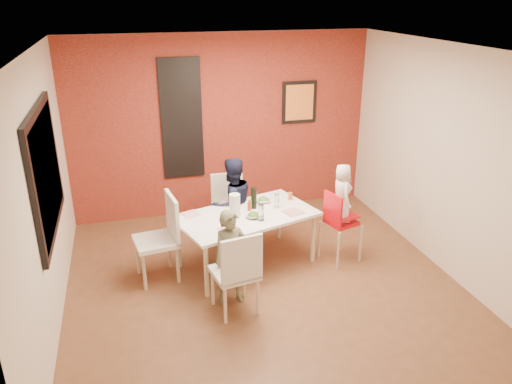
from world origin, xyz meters
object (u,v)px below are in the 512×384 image
object	(u,v)px
dining_table	(246,219)
child_far	(232,204)
chair_near	(238,270)
chair_far	(229,205)
toddler	(342,193)
high_chair	(339,220)
paper_towel_roll	(235,206)
child_near	(231,258)
wine_bottle	(254,198)
chair_left	(163,233)

from	to	relation	value
dining_table	child_far	distance (m)	0.47
chair_near	child_far	xyz separation A→B (m)	(0.27, 1.47, 0.09)
chair_far	child_far	size ratio (longest dim) A/B	0.74
chair_near	toddler	world-z (taller)	toddler
child_far	high_chair	bearing A→B (deg)	130.69
paper_towel_roll	high_chair	bearing A→B (deg)	-7.44
toddler	paper_towel_roll	world-z (taller)	toddler
chair_far	child_near	size ratio (longest dim) A/B	0.85
paper_towel_roll	wine_bottle	bearing A→B (deg)	34.56
child_near	child_far	world-z (taller)	child_far
chair_near	high_chair	world-z (taller)	chair_near
toddler	wine_bottle	distance (m)	1.09
high_chair	paper_towel_roll	xyz separation A→B (m)	(-1.29, 0.17, 0.27)
toddler	chair_far	bearing A→B (deg)	56.77
paper_towel_roll	toddler	bearing A→B (deg)	-6.78
child_near	child_far	xyz separation A→B (m)	(0.29, 1.22, 0.08)
chair_near	child_near	size ratio (longest dim) A/B	0.88
high_chair	toddler	xyz separation A→B (m)	(0.02, 0.01, 0.36)
paper_towel_roll	child_far	bearing A→B (deg)	81.47
chair_near	child_near	xyz separation A→B (m)	(-0.01, 0.25, 0.01)
dining_table	child_far	xyz separation A→B (m)	(-0.08, 0.47, 0.00)
chair_left	wine_bottle	world-z (taller)	chair_left
toddler	paper_towel_roll	size ratio (longest dim) A/B	2.49
high_chair	child_far	bearing A→B (deg)	44.20
dining_table	chair_far	size ratio (longest dim) A/B	1.97
chair_left	paper_towel_roll	world-z (taller)	chair_left
child_far	paper_towel_roll	bearing A→B (deg)	61.44
dining_table	wine_bottle	size ratio (longest dim) A/B	6.74
dining_table	toddler	xyz separation A→B (m)	(1.16, -0.20, 0.30)
high_chair	wine_bottle	bearing A→B (deg)	53.29
chair_far	toddler	size ratio (longest dim) A/B	1.27
high_chair	child_far	world-z (taller)	child_far
child_near	chair_far	bearing A→B (deg)	66.48
chair_far	high_chair	bearing A→B (deg)	-34.58
child_near	wine_bottle	distance (m)	1.08
chair_near	toddler	xyz separation A→B (m)	(1.51, 0.80, 0.38)
high_chair	wine_bottle	size ratio (longest dim) A/B	3.44
chair_far	high_chair	world-z (taller)	high_chair
wine_bottle	chair_near	bearing A→B (deg)	-112.70
chair_far	high_chair	xyz separation A→B (m)	(1.21, -0.93, 0.04)
chair_far	wine_bottle	bearing A→B (deg)	-66.64
dining_table	high_chair	size ratio (longest dim) A/B	1.96
chair_near	toddler	distance (m)	1.75
chair_near	child_far	size ratio (longest dim) A/B	0.77
chair_far	child_far	world-z (taller)	child_far
chair_near	chair_left	distance (m)	1.18
high_chair	child_near	distance (m)	1.60
child_near	chair_left	bearing A→B (deg)	119.97
high_chair	wine_bottle	xyz separation A→B (m)	(-1.00, 0.37, 0.26)
chair_left	paper_towel_roll	distance (m)	0.91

